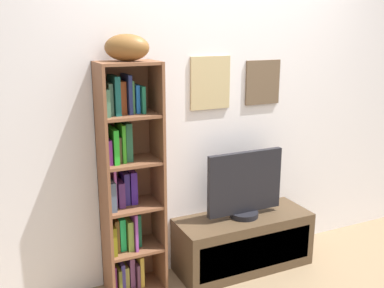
% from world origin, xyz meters
% --- Properties ---
extents(back_wall, '(4.80, 0.08, 2.53)m').
position_xyz_m(back_wall, '(0.00, 1.13, 1.26)').
color(back_wall, silver).
rests_on(back_wall, ground).
extents(bookshelf, '(0.40, 0.28, 1.63)m').
position_xyz_m(bookshelf, '(-0.76, 0.99, 0.79)').
color(bookshelf, brown).
rests_on(bookshelf, ground).
extents(football, '(0.33, 0.30, 0.17)m').
position_xyz_m(football, '(-0.72, 0.96, 1.71)').
color(football, brown).
rests_on(football, bookshelf).
extents(tv_stand, '(1.06, 0.41, 0.43)m').
position_xyz_m(tv_stand, '(0.14, 0.89, 0.21)').
color(tv_stand, '#473624').
rests_on(tv_stand, ground).
extents(television, '(0.62, 0.22, 0.52)m').
position_xyz_m(television, '(0.14, 0.89, 0.68)').
color(television, black).
rests_on(television, tv_stand).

